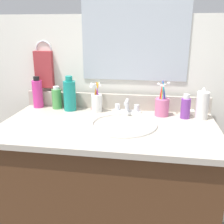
% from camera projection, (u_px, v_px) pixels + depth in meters
% --- Properties ---
extents(vanity_cabinet, '(1.04, 0.53, 0.74)m').
position_uv_depth(vanity_cabinet, '(108.00, 193.00, 1.44)').
color(vanity_cabinet, '#4C2D19').
rests_on(vanity_cabinet, ground_plane).
extents(countertop, '(1.08, 0.58, 0.03)m').
position_uv_depth(countertop, '(108.00, 128.00, 1.32)').
color(countertop, '#B2A899').
rests_on(countertop, vanity_cabinet).
extents(backsplash, '(1.08, 0.02, 0.09)m').
position_uv_depth(backsplash, '(116.00, 101.00, 1.56)').
color(backsplash, '#B2A899').
rests_on(backsplash, countertop).
extents(back_wall, '(2.18, 0.04, 1.30)m').
position_uv_depth(back_wall, '(117.00, 123.00, 1.67)').
color(back_wall, white).
rests_on(back_wall, ground_plane).
extents(mirror_panel, '(0.60, 0.01, 0.56)m').
position_uv_depth(mirror_panel, '(135.00, 30.00, 1.46)').
color(mirror_panel, '#B2BCC6').
extents(towel_ring, '(0.10, 0.01, 0.10)m').
position_uv_depth(towel_ring, '(44.00, 49.00, 1.57)').
color(towel_ring, silver).
extents(hand_towel, '(0.11, 0.04, 0.22)m').
position_uv_depth(hand_towel, '(44.00, 70.00, 1.59)').
color(hand_towel, '#A53338').
extents(sink_basin, '(0.35, 0.35, 0.11)m').
position_uv_depth(sink_basin, '(123.00, 130.00, 1.33)').
color(sink_basin, white).
rests_on(sink_basin, countertop).
extents(faucet, '(0.16, 0.10, 0.08)m').
position_uv_depth(faucet, '(127.00, 108.00, 1.49)').
color(faucet, silver).
rests_on(faucet, countertop).
extents(bottle_mouthwash_teal, '(0.07, 0.07, 0.20)m').
position_uv_depth(bottle_mouthwash_teal, '(70.00, 95.00, 1.52)').
color(bottle_mouthwash_teal, teal).
rests_on(bottle_mouthwash_teal, countertop).
extents(bottle_cream_purple, '(0.05, 0.05, 0.13)m').
position_uv_depth(bottle_cream_purple, '(186.00, 107.00, 1.40)').
color(bottle_cream_purple, '#7A3899').
rests_on(bottle_cream_purple, countertop).
extents(bottle_lotion_white, '(0.06, 0.06, 0.17)m').
position_uv_depth(bottle_lotion_white, '(202.00, 105.00, 1.38)').
color(bottle_lotion_white, white).
rests_on(bottle_lotion_white, countertop).
extents(bottle_soap_pink, '(0.06, 0.06, 0.19)m').
position_uv_depth(bottle_soap_pink, '(38.00, 93.00, 1.58)').
color(bottle_soap_pink, '#D8338C').
rests_on(bottle_soap_pink, countertop).
extents(bottle_toner_green, '(0.06, 0.06, 0.13)m').
position_uv_depth(bottle_toner_green, '(57.00, 98.00, 1.57)').
color(bottle_toner_green, '#4C9E4C').
rests_on(bottle_toner_green, countertop).
extents(cup_pink, '(0.08, 0.08, 0.19)m').
position_uv_depth(cup_pink, '(162.00, 106.00, 1.44)').
color(cup_pink, '#D16693').
rests_on(cup_pink, countertop).
extents(cup_white_ceramic, '(0.07, 0.08, 0.17)m').
position_uv_depth(cup_white_ceramic, '(97.00, 102.00, 1.51)').
color(cup_white_ceramic, white).
rests_on(cup_white_ceramic, countertop).
extents(soap_bar, '(0.06, 0.04, 0.02)m').
position_uv_depth(soap_bar, '(188.00, 112.00, 1.47)').
color(soap_bar, white).
rests_on(soap_bar, countertop).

